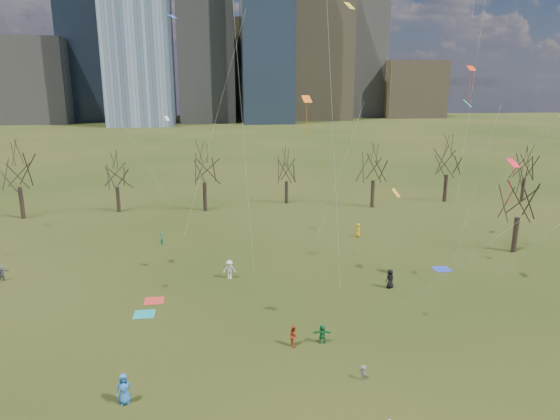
{
  "coord_description": "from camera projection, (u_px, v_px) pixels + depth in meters",
  "views": [
    {
      "loc": [
        -5.32,
        -28.98,
        17.63
      ],
      "look_at": [
        0.0,
        12.0,
        7.0
      ],
      "focal_mm": 32.0,
      "sensor_mm": 36.0,
      "label": 1
    }
  ],
  "objects": [
    {
      "name": "ground",
      "position": [
        303.0,
        357.0,
        32.88
      ],
      "size": [
        500.0,
        500.0,
        0.0
      ],
      "primitive_type": "plane",
      "color": "black",
      "rests_on": "ground"
    },
    {
      "name": "downtown_skyline",
      "position": [
        218.0,
        33.0,
        225.17
      ],
      "size": [
        212.5,
        78.0,
        118.0
      ],
      "color": "slate",
      "rests_on": "ground"
    },
    {
      "name": "bare_tree_row",
      "position": [
        255.0,
        170.0,
        67.1
      ],
      "size": [
        113.04,
        29.8,
        9.5
      ],
      "color": "black",
      "rests_on": "ground"
    },
    {
      "name": "blanket_teal",
      "position": [
        144.0,
        314.0,
        38.99
      ],
      "size": [
        1.6,
        1.5,
        0.03
      ],
      "primitive_type": "cube",
      "color": "teal",
      "rests_on": "ground"
    },
    {
      "name": "blanket_navy",
      "position": [
        442.0,
        269.0,
        48.38
      ],
      "size": [
        1.6,
        1.5,
        0.03
      ],
      "primitive_type": "cube",
      "color": "#2537AF",
      "rests_on": "ground"
    },
    {
      "name": "blanket_crimson",
      "position": [
        154.0,
        301.0,
        41.38
      ],
      "size": [
        1.6,
        1.5,
        0.03
      ],
      "primitive_type": "cube",
      "color": "red",
      "rests_on": "ground"
    },
    {
      "name": "person_0",
      "position": [
        124.0,
        389.0,
        27.96
      ],
      "size": [
        1.02,
        0.79,
        1.86
      ],
      "primitive_type": "imported",
      "rotation": [
        0.0,
        0.0,
        0.23
      ],
      "color": "#2969B3",
      "rests_on": "ground"
    },
    {
      "name": "person_2",
      "position": [
        294.0,
        336.0,
        34.22
      ],
      "size": [
        0.6,
        0.75,
        1.47
      ],
      "primitive_type": "imported",
      "rotation": [
        0.0,
        0.0,
        1.63
      ],
      "color": "#BA361A",
      "rests_on": "ground"
    },
    {
      "name": "person_3",
      "position": [
        363.0,
        372.0,
        30.33
      ],
      "size": [
        0.67,
        0.72,
        0.97
      ],
      "primitive_type": "imported",
      "rotation": [
        0.0,
        0.0,
        2.22
      ],
      "color": "slate",
      "rests_on": "ground"
    },
    {
      "name": "person_5",
      "position": [
        322.0,
        334.0,
        34.54
      ],
      "size": [
        1.37,
        0.58,
        1.43
      ],
      "primitive_type": "imported",
      "rotation": [
        0.0,
        0.0,
        3.02
      ],
      "color": "#1B7A39",
      "rests_on": "ground"
    },
    {
      "name": "person_6",
      "position": [
        390.0,
        279.0,
        43.8
      ],
      "size": [
        0.99,
        0.85,
        1.72
      ],
      "primitive_type": "imported",
      "rotation": [
        0.0,
        0.0,
        3.58
      ],
      "color": "black",
      "rests_on": "ground"
    },
    {
      "name": "person_9",
      "position": [
        230.0,
        269.0,
        45.91
      ],
      "size": [
        1.2,
        0.76,
        1.77
      ],
      "primitive_type": "imported",
      "rotation": [
        0.0,
        0.0,
        6.19
      ],
      "color": "silver",
      "rests_on": "ground"
    },
    {
      "name": "person_11",
      "position": [
        2.0,
        273.0,
        45.36
      ],
      "size": [
        1.21,
        1.4,
        1.53
      ],
      "primitive_type": "imported",
      "rotation": [
        0.0,
        0.0,
        0.93
      ],
      "color": "#5D5C61",
      "rests_on": "ground"
    },
    {
      "name": "person_12",
      "position": [
        358.0,
        230.0,
        58.38
      ],
      "size": [
        0.66,
        0.88,
        1.61
      ],
      "primitive_type": "imported",
      "rotation": [
        0.0,
        0.0,
        1.36
      ],
      "color": "gold",
      "rests_on": "ground"
    },
    {
      "name": "person_13",
      "position": [
        162.0,
        239.0,
        55.27
      ],
      "size": [
        0.47,
        0.61,
        1.49
      ],
      "primitive_type": "imported",
      "rotation": [
        0.0,
        0.0,
        1.8
      ],
      "color": "#1B7952",
      "rests_on": "ground"
    },
    {
      "name": "kites_airborne",
      "position": [
        318.0,
        135.0,
        42.34
      ],
      "size": [
        63.33,
        42.06,
        28.03
      ],
      "color": "orange",
      "rests_on": "ground"
    }
  ]
}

